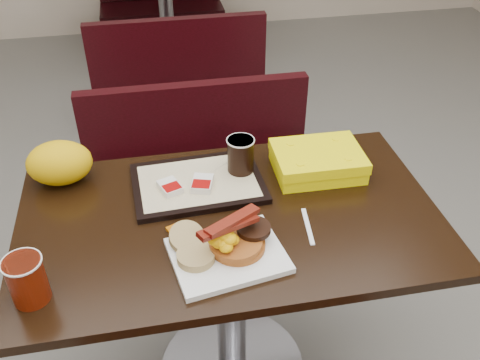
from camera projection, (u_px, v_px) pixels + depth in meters
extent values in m
cube|color=white|center=(228.00, 255.00, 1.38)|extent=(0.32, 0.27, 0.02)
cylinder|color=#A34B1B|center=(238.00, 243.00, 1.39)|extent=(0.18, 0.18, 0.03)
cylinder|color=black|center=(254.00, 228.00, 1.40)|extent=(0.09, 0.09, 0.01)
ellipsoid|color=#EFE004|center=(224.00, 236.00, 1.35)|extent=(0.11, 0.10, 0.05)
cylinder|color=tan|center=(196.00, 256.00, 1.35)|extent=(0.12, 0.12, 0.02)
cylinder|color=tan|center=(187.00, 237.00, 1.39)|extent=(0.12, 0.12, 0.05)
cylinder|color=maroon|center=(27.00, 280.00, 1.24)|extent=(0.11, 0.11, 0.12)
cube|color=white|center=(308.00, 226.00, 1.49)|extent=(0.03, 0.15, 0.00)
cube|color=#B75A07|center=(175.00, 229.00, 1.47)|extent=(0.05, 0.04, 0.01)
cube|color=#8C0504|center=(204.00, 195.00, 1.59)|extent=(0.05, 0.04, 0.01)
cube|color=black|center=(198.00, 183.00, 1.63)|extent=(0.41, 0.30, 0.02)
cube|color=silver|center=(170.00, 187.00, 1.59)|extent=(0.08, 0.09, 0.02)
cube|color=silver|center=(202.00, 184.00, 1.60)|extent=(0.08, 0.09, 0.02)
cylinder|color=black|center=(241.00, 155.00, 1.64)|extent=(0.10, 0.10, 0.11)
cube|color=#F8E704|center=(318.00, 161.00, 1.68)|extent=(0.28, 0.21, 0.07)
ellipsoid|color=#EABB07|center=(60.00, 163.00, 1.62)|extent=(0.21, 0.16, 0.14)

